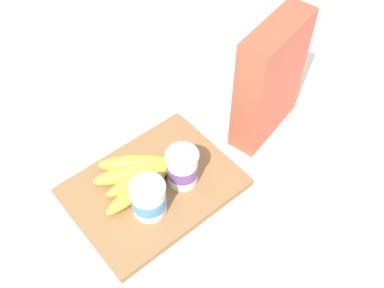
% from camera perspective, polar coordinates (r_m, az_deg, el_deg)
% --- Properties ---
extents(ground_plane, '(2.40, 2.40, 0.00)m').
position_cam_1_polar(ground_plane, '(0.95, -4.96, -5.79)').
color(ground_plane, white).
extents(cutting_board, '(0.34, 0.26, 0.02)m').
position_cam_1_polar(cutting_board, '(0.94, -5.00, -5.50)').
color(cutting_board, olive).
rests_on(cutting_board, ground_plane).
extents(cereal_box, '(0.20, 0.11, 0.28)m').
position_cam_1_polar(cereal_box, '(0.97, 9.88, 7.92)').
color(cereal_box, '#D85138').
rests_on(cereal_box, ground_plane).
extents(yogurt_cup_front, '(0.07, 0.07, 0.09)m').
position_cam_1_polar(yogurt_cup_front, '(0.91, -1.23, -3.04)').
color(yogurt_cup_front, white).
rests_on(yogurt_cup_front, cutting_board).
extents(yogurt_cup_back, '(0.07, 0.07, 0.08)m').
position_cam_1_polar(yogurt_cup_back, '(0.87, -5.56, -6.94)').
color(yogurt_cup_back, white).
rests_on(yogurt_cup_back, cutting_board).
extents(banana_bunch, '(0.20, 0.15, 0.04)m').
position_cam_1_polar(banana_bunch, '(0.93, -6.71, -3.97)').
color(banana_bunch, yellow).
rests_on(banana_bunch, cutting_board).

